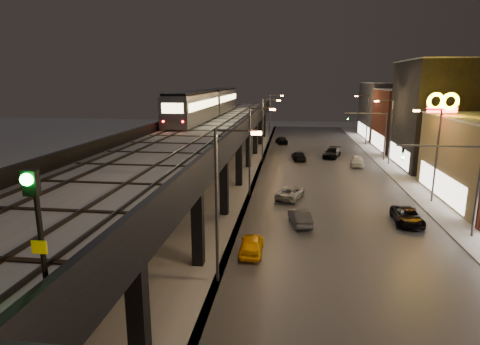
{
  "coord_description": "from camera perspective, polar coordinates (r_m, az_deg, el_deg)",
  "views": [
    {
      "loc": [
        3.32,
        -8.16,
        11.5
      ],
      "look_at": [
        -0.26,
        19.93,
        5.0
      ],
      "focal_mm": 30.0,
      "sensor_mm": 36.0,
      "label": 1
    }
  ],
  "objects": [
    {
      "name": "road_surface",
      "position": [
        44.85,
        12.38,
        -2.2
      ],
      "size": [
        17.0,
        120.0,
        0.06
      ],
      "primitive_type": "cube",
      "color": "#46474D",
      "rests_on": "ground"
    },
    {
      "name": "sidewalk_right",
      "position": [
        46.85,
        24.66,
        -2.4
      ],
      "size": [
        4.0,
        120.0,
        0.14
      ],
      "primitive_type": "cube",
      "color": "#9FA1A8",
      "rests_on": "ground"
    },
    {
      "name": "under_viaduct_pavement",
      "position": [
        45.62,
        -4.76,
        -1.68
      ],
      "size": [
        11.0,
        120.0,
        0.06
      ],
      "primitive_type": "cube",
      "color": "#9FA1A8",
      "rests_on": "ground"
    },
    {
      "name": "elevated_viaduct",
      "position": [
        41.49,
        -5.81,
        4.71
      ],
      "size": [
        9.0,
        100.0,
        6.3
      ],
      "color": "black",
      "rests_on": "ground"
    },
    {
      "name": "viaduct_trackbed",
      "position": [
        41.52,
        -5.8,
        5.79
      ],
      "size": [
        8.4,
        100.0,
        0.32
      ],
      "color": "#B2B7C1",
      "rests_on": "elevated_viaduct"
    },
    {
      "name": "viaduct_parapet_streetside",
      "position": [
        40.73,
        0.21,
        6.37
      ],
      "size": [
        0.3,
        100.0,
        1.1
      ],
      "primitive_type": "cube",
      "color": "black",
      "rests_on": "elevated_viaduct"
    },
    {
      "name": "viaduct_parapet_far",
      "position": [
        42.68,
        -11.53,
        6.41
      ],
      "size": [
        0.3,
        100.0,
        1.1
      ],
      "primitive_type": "cube",
      "color": "black",
      "rests_on": "elevated_viaduct"
    },
    {
      "name": "building_d",
      "position": [
        60.01,
        27.64,
        7.25
      ],
      "size": [
        12.2,
        13.2,
        14.16
      ],
      "color": "black",
      "rests_on": "ground"
    },
    {
      "name": "building_e",
      "position": [
        73.42,
        23.77,
        6.83
      ],
      "size": [
        12.2,
        12.2,
        10.16
      ],
      "color": "brown",
      "rests_on": "ground"
    },
    {
      "name": "building_f",
      "position": [
        86.86,
        21.24,
        8.16
      ],
      "size": [
        12.2,
        16.2,
        11.16
      ],
      "color": "#353538",
      "rests_on": "ground"
    },
    {
      "name": "streetlight_left_1",
      "position": [
        22.38,
        -2.67,
        -3.34
      ],
      "size": [
        2.57,
        0.28,
        9.0
      ],
      "color": "#38383A",
      "rests_on": "ground"
    },
    {
      "name": "streetlight_left_2",
      "position": [
        39.83,
        1.79,
        3.87
      ],
      "size": [
        2.57,
        0.28,
        9.0
      ],
      "color": "#38383A",
      "rests_on": "ground"
    },
    {
      "name": "streetlight_right_2",
      "position": [
        41.86,
        25.89,
        3.02
      ],
      "size": [
        2.56,
        0.28,
        9.0
      ],
      "color": "#38383A",
      "rests_on": "ground"
    },
    {
      "name": "streetlight_left_3",
      "position": [
        57.62,
        3.52,
        6.66
      ],
      "size": [
        2.57,
        0.28,
        9.0
      ],
      "color": "#38383A",
      "rests_on": "ground"
    },
    {
      "name": "streetlight_right_3",
      "position": [
        59.04,
        20.47,
        6.03
      ],
      "size": [
        2.56,
        0.28,
        9.0
      ],
      "color": "#38383A",
      "rests_on": "ground"
    },
    {
      "name": "streetlight_left_4",
      "position": [
        75.51,
        4.44,
        8.13
      ],
      "size": [
        2.57,
        0.28,
        9.0
      ],
      "color": "#38383A",
      "rests_on": "ground"
    },
    {
      "name": "streetlight_right_4",
      "position": [
        76.6,
        17.48,
        7.65
      ],
      "size": [
        2.56,
        0.28,
        9.0
      ],
      "color": "#38383A",
      "rests_on": "ground"
    },
    {
      "name": "traffic_light_rig_a",
      "position": [
        33.39,
        29.08,
        -0.83
      ],
      "size": [
        6.1,
        0.34,
        7.0
      ],
      "color": "#38383A",
      "rests_on": "ground"
    },
    {
      "name": "traffic_light_rig_b",
      "position": [
        61.84,
        18.99,
        5.73
      ],
      "size": [
        6.1,
        0.34,
        7.0
      ],
      "color": "#38383A",
      "rests_on": "ground"
    },
    {
      "name": "subway_train",
      "position": [
        58.66,
        -4.43,
        9.88
      ],
      "size": [
        3.02,
        36.39,
        3.62
      ],
      "color": "gray",
      "rests_on": "viaduct_trackbed"
    },
    {
      "name": "rail_signal",
      "position": [
        9.72,
        -27.12,
        -4.75
      ],
      "size": [
        0.35,
        0.43,
        3.06
      ],
      "color": "black",
      "rests_on": "viaduct_trackbed"
    },
    {
      "name": "car_taxi",
      "position": [
        27.57,
        1.64,
        -10.26
      ],
      "size": [
        1.56,
        3.8,
        1.29
      ],
      "primitive_type": "imported",
      "rotation": [
        0.0,
        0.0,
        3.15
      ],
      "color": "#FFB203",
      "rests_on": "ground"
    },
    {
      "name": "car_near_white",
      "position": [
        33.12,
        8.5,
        -6.39
      ],
      "size": [
        2.06,
        4.0,
        1.26
      ],
      "primitive_type": "imported",
      "rotation": [
        0.0,
        0.0,
        3.34
      ],
      "color": "#41444A",
      "rests_on": "ground"
    },
    {
      "name": "car_mid_silver",
      "position": [
        40.14,
        7.15,
        -2.88
      ],
      "size": [
        3.21,
        4.95,
        1.27
      ],
      "primitive_type": "imported",
      "rotation": [
        0.0,
        0.0,
        2.88
      ],
      "color": "#9FA0A2",
      "rests_on": "ground"
    },
    {
      "name": "car_mid_dark",
      "position": [
        59.68,
        8.36,
        2.31
      ],
      "size": [
        2.27,
        4.61,
        1.29
      ],
      "primitive_type": "imported",
      "rotation": [
        0.0,
        0.0,
        3.25
      ],
      "color": "black",
      "rests_on": "ground"
    },
    {
      "name": "car_far_white",
      "position": [
        75.01,
        5.96,
        4.57
      ],
      "size": [
        2.63,
        4.32,
        1.37
      ],
      "primitive_type": "imported",
      "rotation": [
        0.0,
        0.0,
        3.41
      ],
      "color": "black",
      "rests_on": "ground"
    },
    {
      "name": "car_onc_dark",
      "position": [
        35.62,
        22.7,
        -5.86
      ],
      "size": [
        2.4,
        4.72,
        1.28
      ],
      "primitive_type": "imported",
      "rotation": [
        0.0,
        0.0,
        -0.06
      ],
      "color": "black",
      "rests_on": "ground"
    },
    {
      "name": "car_onc_white",
      "position": [
        62.56,
        12.95,
        2.68
      ],
      "size": [
        3.41,
        5.38,
        1.45
      ],
      "primitive_type": "imported",
      "rotation": [
        0.0,
        0.0,
        -0.3
      ],
      "color": "black",
      "rests_on": "ground"
    },
    {
      "name": "car_onc_red",
      "position": [
        57.06,
        16.34,
        1.52
      ],
      "size": [
        2.17,
        4.41,
        1.45
      ],
      "primitive_type": "imported",
      "rotation": [
        0.0,
        0.0,
        -0.11
      ],
      "color": "silver",
      "rests_on": "ground"
    },
    {
      "name": "sign_mcdonalds",
      "position": [
        44.48,
        26.78,
        7.68
      ],
      "size": [
        3.09,
        0.55,
        10.37
      ],
      "color": "#38383A",
      "rests_on": "ground"
    }
  ]
}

